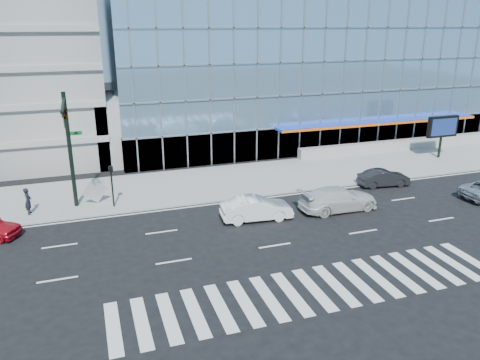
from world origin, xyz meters
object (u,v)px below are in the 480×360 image
Objects in this scene: white_suv at (338,199)px; ped_signal_post at (112,180)px; white_sedan at (256,209)px; dark_sedan at (384,178)px; tilted_panel at (95,191)px; marquee_sign at (443,127)px; traffic_signal at (66,126)px; pedestrian at (28,201)px.

ped_signal_post is at bearing 69.94° from white_suv.
white_sedan is 12.38m from dark_sedan.
white_sedan is (8.81, -4.99, -1.36)m from ped_signal_post.
white_sedan is 11.69m from tilted_panel.
marquee_sign is at bearing -62.83° from white_suv.
white_suv is 6.00m from white_sedan.
white_sedan is at bearing 110.64° from dark_sedan.
traffic_signal is at bearing -174.08° from marquee_sign.
white_sedan is 15.32m from pedestrian.
white_sedan is at bearing -41.60° from tilted_panel.
marquee_sign is 23.24m from white_sedan.
white_suv is 6.84m from dark_sedan.
ped_signal_post is 1.93m from tilted_panel.
dark_sedan is (-9.69, -4.99, -2.39)m from marquee_sign.
marquee_sign is at bearing 5.71° from ped_signal_post.
traffic_signal reaches higher than tilted_panel.
tilted_panel reaches higher than dark_sedan.
white_suv is at bearing -31.80° from tilted_panel.
white_sedan is (-6.00, 0.23, -0.03)m from white_suv.
ped_signal_post is 0.63× the size of white_sedan.
tilted_panel reaches higher than white_suv.
marquee_sign reaches higher than white_suv.
dark_sedan is at bearing -70.71° from white_sedan.
tilted_panel is at bearing 47.80° from traffic_signal.
white_suv is at bearing 125.05° from dark_sedan.
marquee_sign is at bearing 5.92° from traffic_signal.
marquee_sign is 0.71× the size of white_suv.
ped_signal_post is 2.31× the size of tilted_panel.
white_sedan is at bearing -159.66° from marquee_sign.
white_sedan is 1.16× the size of dark_sedan.
tilted_panel is (1.33, 1.47, -5.11)m from traffic_signal.
traffic_signal reaches higher than white_suv.
white_suv is 1.38× the size of dark_sedan.
pedestrian is (-14.31, 5.47, 0.29)m from white_sedan.
white_suv reaches higher than dark_sedan.
marquee_sign is 11.16m from dark_sedan.
tilted_panel is at bearing 136.76° from ped_signal_post.
pedestrian is (-3.00, 0.85, -5.09)m from traffic_signal.
pedestrian is 4.38m from tilted_panel.
tilted_panel reaches higher than white_sedan.
white_suv is 1.18× the size of white_sedan.
white_suv reaches higher than white_sedan.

